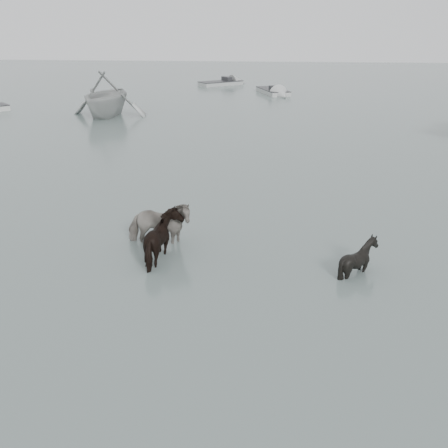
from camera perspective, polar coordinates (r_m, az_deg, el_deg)
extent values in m
plane|color=#4F5E58|center=(13.31, -1.89, -7.84)|extent=(140.00, 140.00, 0.00)
imported|color=black|center=(16.28, -6.65, 0.63)|extent=(1.93, 0.89, 1.62)
imported|color=black|center=(15.23, -6.03, -0.88)|extent=(1.79, 1.92, 1.57)
imported|color=black|center=(14.85, 13.58, -2.49)|extent=(1.22, 1.09, 1.31)
imported|color=#AFB2AF|center=(38.09, -11.89, 12.94)|extent=(5.50, 6.21, 3.05)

